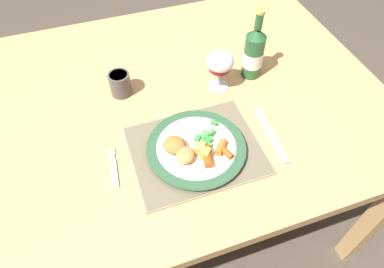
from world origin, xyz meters
The scene contains 13 objects.
ground_plane centered at (0.00, 0.00, 0.00)m, with size 6.00×6.00×0.00m, color #4C4238.
dining_table centered at (0.00, 0.00, 0.66)m, with size 1.34×1.03×0.74m.
placemat centered at (-0.01, -0.23, 0.74)m, with size 0.36×0.29×0.01m.
dinner_plate centered at (-0.01, -0.24, 0.76)m, with size 0.28×0.28×0.02m.
breaded_croquettes centered at (-0.06, -0.24, 0.78)m, with size 0.09×0.12×0.04m.
green_beans_pile centered at (0.02, -0.22, 0.77)m, with size 0.09×0.09×0.02m.
glazed_carrots centered at (0.03, -0.28, 0.78)m, with size 0.09×0.07×0.02m.
fork centered at (-0.24, -0.22, 0.74)m, with size 0.03×0.13×0.01m.
table_knife centered at (0.21, -0.27, 0.74)m, with size 0.03×0.21×0.01m.
wine_glass centered at (0.15, -0.01, 0.84)m, with size 0.09×0.09×0.14m.
bottle centered at (0.27, 0.02, 0.83)m, with size 0.07×0.07×0.24m.
roast_potatoes centered at (0.00, -0.27, 0.78)m, with size 0.04×0.05×0.03m.
drinking_cup centered at (-0.16, 0.07, 0.78)m, with size 0.07×0.07×0.08m.
Camera 1 is at (-0.21, -0.77, 1.51)m, focal length 32.00 mm.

